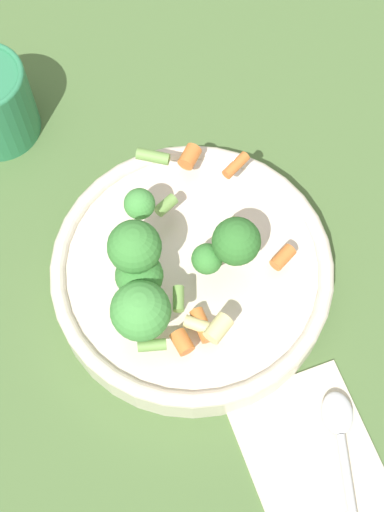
% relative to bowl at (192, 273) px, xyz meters
% --- Properties ---
extents(ground_plane, '(3.00, 3.00, 0.00)m').
position_rel_bowl_xyz_m(ground_plane, '(0.00, 0.00, -0.02)').
color(ground_plane, '#4C6B38').
extents(bowl, '(0.25, 0.25, 0.04)m').
position_rel_bowl_xyz_m(bowl, '(0.00, 0.00, 0.00)').
color(bowl, beige).
rests_on(bowl, ground_plane).
extents(pasta_salad, '(0.16, 0.20, 0.08)m').
position_rel_bowl_xyz_m(pasta_salad, '(-0.01, -0.03, 0.06)').
color(pasta_salad, '#8CB766').
rests_on(pasta_salad, bowl).
extents(napkin, '(0.19, 0.18, 0.01)m').
position_rel_bowl_xyz_m(napkin, '(0.18, -0.08, -0.02)').
color(napkin, beige).
rests_on(napkin, ground_plane).
extents(spoon, '(0.11, 0.14, 0.01)m').
position_rel_bowl_xyz_m(spoon, '(0.19, -0.06, -0.01)').
color(spoon, silver).
rests_on(spoon, napkin).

